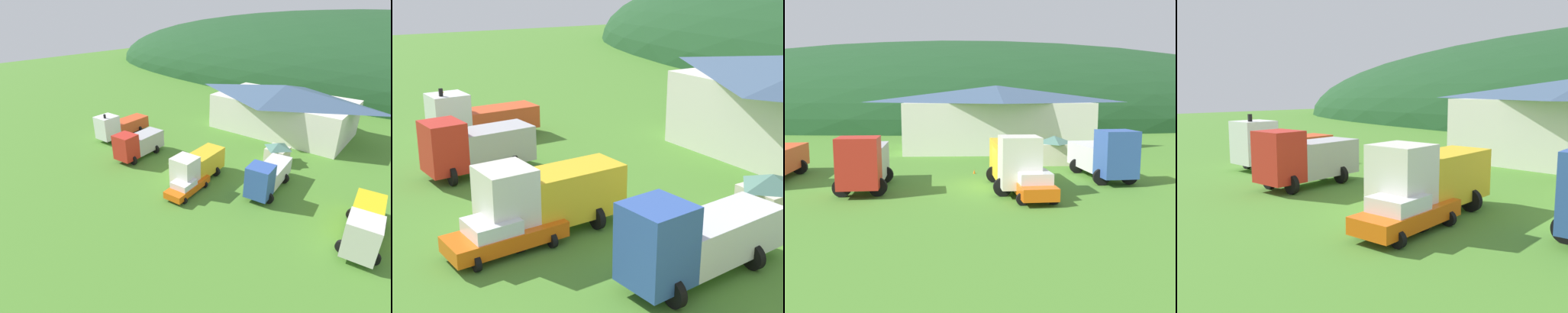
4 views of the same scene
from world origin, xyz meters
The scene contains 9 objects.
ground_plane centered at (0.00, 0.00, 0.00)m, with size 200.00×200.00×0.00m, color #4C842D.
forested_hill_backdrop centered at (0.00, 64.74, 0.00)m, with size 161.45×60.00×33.32m, color #1E4723.
depot_building centered at (2.15, 19.01, 3.56)m, with size 20.53×11.59×6.91m.
play_shed_cream centered at (6.30, 8.74, 1.26)m, with size 2.54×2.67×2.45m.
crane_truck_red centered at (-7.85, -0.77, 1.79)m, with size 3.40×6.69×3.52m.
heavy_rig_striped centered at (1.59, -0.89, 1.85)m, with size 3.25×7.00×3.56m.
box_truck_blue centered at (8.33, 1.91, 1.73)m, with size 3.46×7.65×3.64m.
service_pickup_orange centered at (2.31, -3.44, 0.83)m, with size 2.63×5.39×1.66m.
traffic_cone_near_pickup centered at (-0.74, 4.47, 0.00)m, with size 0.36×0.36×0.63m, color orange.
Camera 3 is at (-1.88, -27.89, 6.01)m, focal length 39.76 mm.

